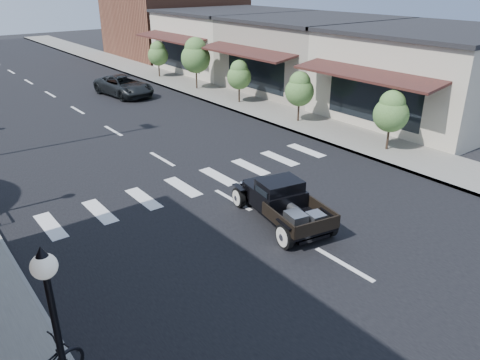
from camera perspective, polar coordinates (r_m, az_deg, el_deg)
ground at (r=14.88m, az=3.76°, el=-5.19°), size 120.00×120.00×0.00m
road at (r=27.15m, az=-17.74°, el=7.22°), size 14.00×80.00×0.02m
road_markings at (r=22.70m, az=-13.15°, el=4.60°), size 12.00×60.00×0.06m
sidewalk_right at (r=30.93m, az=-2.80°, el=10.35°), size 3.00×80.00×0.15m
storefront_near at (r=27.83m, az=22.40°, el=11.73°), size 10.00×9.00×4.50m
storefront_mid at (r=33.20m, az=8.74°, el=14.85°), size 10.00×9.00×4.50m
storefront_far at (r=39.90m, az=-0.94°, el=16.54°), size 10.00×9.00×4.50m
far_building_right at (r=48.36m, az=-7.99°, el=19.06°), size 11.00×10.00×7.00m
lamp_post_a at (r=7.74m, az=-20.84°, el=-19.66°), size 0.36×0.36×3.79m
small_tree_a at (r=21.30m, az=17.82°, el=6.81°), size 1.51×1.51×2.51m
small_tree_b at (r=24.74m, az=7.22°, el=9.96°), size 1.49×1.49×2.49m
small_tree_c at (r=28.49m, az=-0.11°, el=11.85°), size 1.44×1.44×2.40m
small_tree_d at (r=32.22m, az=-5.39°, el=13.88°), size 1.94×1.94×3.24m
small_tree_e at (r=36.73m, az=-9.92°, el=14.26°), size 1.51×1.51×2.51m
hotrod_pickup at (r=14.65m, az=5.18°, el=-2.67°), size 2.56×4.27×1.39m
second_car at (r=31.66m, az=-13.97°, el=11.05°), size 2.68×4.84×1.28m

